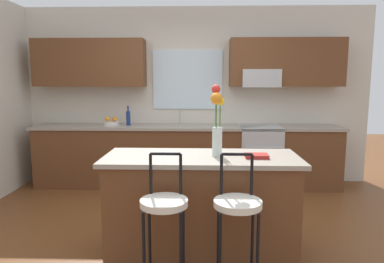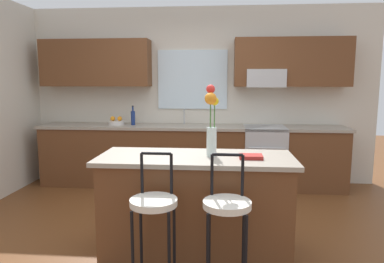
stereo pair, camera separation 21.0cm
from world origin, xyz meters
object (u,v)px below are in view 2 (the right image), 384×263
Objects in this scene: bottle_olive_oil at (133,117)px; oven_range at (264,157)px; kitchen_island at (196,205)px; cookbook at (251,157)px; bar_stool_middle at (227,210)px; flower_vase at (211,120)px; bar_stool_near at (154,208)px; fruit_bowl_oranges at (116,122)px.

oven_range is at bearing -0.72° from bottle_olive_oil.
cookbook reaches higher than kitchen_island.
cookbook is (0.48, -0.06, 0.47)m from kitchen_island.
oven_range is 2.05m from bottle_olive_oil.
bar_stool_middle is at bearing -62.56° from bottle_olive_oil.
bar_stool_middle is at bearing -76.39° from flower_vase.
bottle_olive_oil is at bearing 120.71° from flower_vase.
kitchen_island is 1.68× the size of bar_stool_near.
flower_vase is (0.41, 0.57, 0.61)m from bar_stool_near.
oven_range is 4.60× the size of cookbook.
bottle_olive_oil is (-1.60, 2.17, 0.10)m from cookbook.
flower_vase is at bearing 54.00° from bar_stool_near.
cookbook reaches higher than oven_range.
flower_vase is at bearing 1.15° from kitchen_island.
bar_stool_middle reaches higher than kitchen_island.
kitchen_island is (-0.86, -2.08, 0.00)m from oven_range.
cookbook is at bearing 33.69° from bar_stool_near.
bar_stool_middle is at bearing 0.00° from bar_stool_near.
flower_vase reaches higher than kitchen_island.
oven_range is at bearing -0.63° from fruit_bowl_oranges.
kitchen_island is 2.75× the size of flower_vase.
cookbook is (-0.37, -2.14, 0.48)m from oven_range.
bar_stool_near is 2.91m from fruit_bowl_oranges.
flower_vase is at bearing 103.61° from bar_stool_middle.
cookbook is (0.76, 0.51, 0.30)m from bar_stool_near.
bar_stool_middle is (0.55, 0.00, 0.00)m from bar_stool_near.
flower_vase is (-0.14, 0.57, 0.61)m from bar_stool_middle.
bar_stool_near is (-1.13, -2.65, 0.18)m from oven_range.
bottle_olive_oil is at bearing 117.44° from bar_stool_middle.
bar_stool_near is (-0.27, -0.57, 0.17)m from kitchen_island.
kitchen_island is 0.65m from bar_stool_middle.
kitchen_island is at bearing 173.04° from cookbook.
flower_vase is (0.14, 0.00, 0.78)m from kitchen_island.
bar_stool_near is 0.93m from flower_vase.
fruit_bowl_oranges is (-1.86, 2.17, 0.03)m from cookbook.
oven_range is 0.88× the size of bar_stool_near.
bottle_olive_oil reaches higher than bar_stool_near.
bottle_olive_oil is (-1.39, 2.67, 0.40)m from bar_stool_middle.
bar_stool_near is at bearing -67.65° from fruit_bowl_oranges.
oven_range is at bearing 80.13° from cookbook.
flower_vase is 2.64× the size of fruit_bowl_oranges.
bottle_olive_oil is (-0.84, 2.67, 0.40)m from bar_stool_near.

